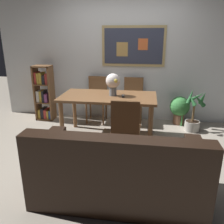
# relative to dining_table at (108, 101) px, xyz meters

# --- Properties ---
(ground_plane) EXTENTS (12.00, 12.00, 0.00)m
(ground_plane) POSITION_rel_dining_table_xyz_m (0.14, -0.58, -0.65)
(ground_plane) COLOR gray
(wall_back_with_painting) EXTENTS (5.20, 0.14, 2.60)m
(wall_back_with_painting) POSITION_rel_dining_table_xyz_m (0.15, 1.06, 0.65)
(wall_back_with_painting) COLOR silver
(wall_back_with_painting) RESTS_ON ground_plane
(dining_table) EXTENTS (1.60, 0.85, 0.75)m
(dining_table) POSITION_rel_dining_table_xyz_m (0.00, 0.00, 0.00)
(dining_table) COLOR brown
(dining_table) RESTS_ON ground_plane
(dining_chair_far_left) EXTENTS (0.40, 0.41, 0.91)m
(dining_chair_far_left) POSITION_rel_dining_table_xyz_m (-0.37, 0.80, -0.11)
(dining_chair_far_left) COLOR brown
(dining_chair_far_left) RESTS_ON ground_plane
(dining_chair_near_right) EXTENTS (0.40, 0.41, 0.91)m
(dining_chair_near_right) POSITION_rel_dining_table_xyz_m (0.37, -0.77, -0.11)
(dining_chair_near_right) COLOR brown
(dining_chair_near_right) RESTS_ON ground_plane
(dining_chair_far_right) EXTENTS (0.40, 0.41, 0.91)m
(dining_chair_far_right) POSITION_rel_dining_table_xyz_m (0.37, 0.78, -0.11)
(dining_chair_far_right) COLOR brown
(dining_chair_far_right) RESTS_ON ground_plane
(leather_couch) EXTENTS (1.80, 0.84, 0.84)m
(leather_couch) POSITION_rel_dining_table_xyz_m (0.37, -1.60, -0.34)
(leather_couch) COLOR black
(leather_couch) RESTS_ON ground_plane
(bookshelf) EXTENTS (0.36, 0.28, 1.13)m
(bookshelf) POSITION_rel_dining_table_xyz_m (-1.47, 0.70, -0.12)
(bookshelf) COLOR brown
(bookshelf) RESTS_ON ground_plane
(potted_ivy) EXTENTS (0.39, 0.39, 0.57)m
(potted_ivy) POSITION_rel_dining_table_xyz_m (1.29, 0.82, -0.32)
(potted_ivy) COLOR brown
(potted_ivy) RESTS_ON ground_plane
(potted_palm) EXTENTS (0.37, 0.43, 0.79)m
(potted_palm) POSITION_rel_dining_table_xyz_m (1.51, 0.50, -0.35)
(potted_palm) COLOR #B2ADA3
(potted_palm) RESTS_ON ground_plane
(flower_vase) EXTENTS (0.24, 0.24, 0.37)m
(flower_vase) POSITION_rel_dining_table_xyz_m (0.08, 0.01, 0.32)
(flower_vase) COLOR slate
(flower_vase) RESTS_ON dining_table
(tv_remote) EXTENTS (0.06, 0.16, 0.02)m
(tv_remote) POSITION_rel_dining_table_xyz_m (0.25, -0.03, 0.11)
(tv_remote) COLOR black
(tv_remote) RESTS_ON dining_table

